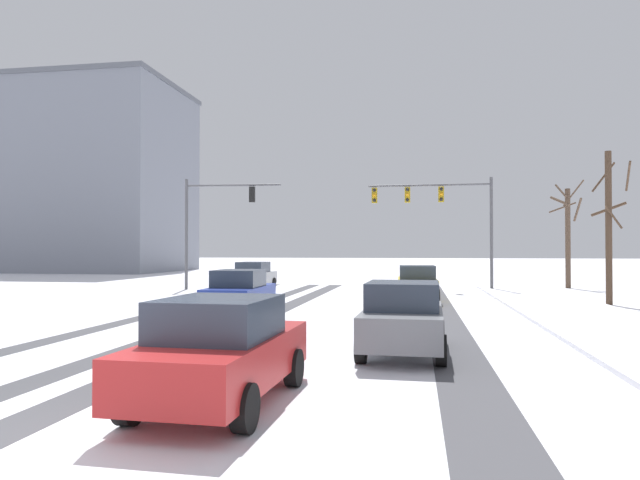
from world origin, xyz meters
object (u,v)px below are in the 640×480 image
bare_tree_sidewalk_far (568,232)px  office_building_far_left_block (53,180)px  bare_tree_sidewalk_mid (609,224)px  car_silver_lead (254,276)px  car_yellow_cab_second (417,283)px  car_blue_third (240,292)px  traffic_signal_near_left (212,214)px  traffic_signal_near_right (441,207)px  car_red_sixth (221,350)px  car_grey_fourth (403,318)px

bare_tree_sidewalk_far → office_building_far_left_block: bearing=157.2°
bare_tree_sidewalk_mid → bare_tree_sidewalk_far: bearing=84.7°
car_silver_lead → car_yellow_cab_second: 11.15m
car_yellow_cab_second → car_blue_third: 9.07m
car_yellow_cab_second → bare_tree_sidewalk_far: (9.05, 10.37, 2.58)m
traffic_signal_near_left → bare_tree_sidewalk_far: size_ratio=0.99×
bare_tree_sidewalk_mid → car_yellow_cab_second: bearing=177.5°
car_silver_lead → car_blue_third: (3.13, -12.50, 0.00)m
traffic_signal_near_left → car_silver_lead: 4.35m
bare_tree_sidewalk_far → traffic_signal_near_right: bearing=-159.6°
traffic_signal_near_right → car_silver_lead: 11.61m
car_red_sixth → traffic_signal_near_left: bearing=110.7°
car_silver_lead → bare_tree_sidewalk_mid: bearing=-19.9°
car_grey_fourth → bare_tree_sidewalk_far: 25.57m
traffic_signal_near_right → car_silver_lead: bearing=-171.8°
bare_tree_sidewalk_far → traffic_signal_near_left: bearing=-167.2°
bare_tree_sidewalk_mid → traffic_signal_near_right: bearing=130.4°
bare_tree_sidewalk_far → office_building_far_left_block: office_building_far_left_block is taller
traffic_signal_near_right → car_red_sixth: bearing=-99.7°
car_blue_third → car_red_sixth: (3.33, -11.40, 0.00)m
traffic_signal_near_right → office_building_far_left_block: size_ratio=0.25×
car_red_sixth → bare_tree_sidewalk_far: (12.01, 28.30, 2.58)m
traffic_signal_near_left → car_silver_lead: traffic_signal_near_left is taller
bare_tree_sidewalk_mid → office_building_far_left_block: (-47.68, 31.15, 6.61)m
car_silver_lead → bare_tree_sidewalk_far: bearing=13.4°
car_blue_third → car_grey_fourth: (5.98, -6.75, 0.00)m
car_grey_fourth → car_yellow_cab_second: bearing=88.6°
car_grey_fourth → car_red_sixth: bearing=-119.6°
car_blue_third → traffic_signal_near_left: bearing=114.6°
car_grey_fourth → office_building_far_left_block: office_building_far_left_block is taller
car_yellow_cab_second → bare_tree_sidewalk_mid: 8.47m
car_blue_third → bare_tree_sidewalk_mid: bare_tree_sidewalk_mid is taller
car_red_sixth → bare_tree_sidewalk_mid: size_ratio=0.64×
traffic_signal_near_left → car_yellow_cab_second: size_ratio=1.57×
office_building_far_left_block → car_red_sixth: bearing=-53.0°
traffic_signal_near_right → traffic_signal_near_left: size_ratio=1.10×
car_grey_fourth → car_silver_lead: bearing=115.3°
bare_tree_sidewalk_mid → office_building_far_left_block: size_ratio=0.23×
office_building_far_left_block → car_grey_fourth: bearing=-48.3°
traffic_signal_near_left → car_yellow_cab_second: (11.84, -5.62, -3.59)m
traffic_signal_near_left → bare_tree_sidewalk_far: bearing=12.8°
car_silver_lead → bare_tree_sidewalk_far: size_ratio=0.63×
bare_tree_sidewalk_mid → office_building_far_left_block: 57.34m
traffic_signal_near_right → bare_tree_sidewalk_mid: size_ratio=1.09×
car_blue_third → office_building_far_left_block: office_building_far_left_block is taller
car_grey_fourth → office_building_far_left_block: bearing=131.7°
car_silver_lead → car_yellow_cab_second: size_ratio=1.00×
traffic_signal_near_right → bare_tree_sidewalk_far: bearing=20.4°
traffic_signal_near_right → car_blue_third: 16.49m
car_blue_third → bare_tree_sidewalk_mid: 15.84m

